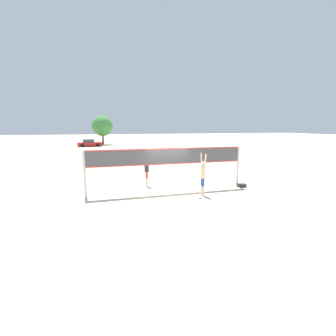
{
  "coord_description": "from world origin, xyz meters",
  "views": [
    {
      "loc": [
        -3.25,
        -12.12,
        3.7
      ],
      "look_at": [
        0.0,
        0.0,
        1.38
      ],
      "focal_mm": 24.0,
      "sensor_mm": 36.0,
      "label": 1
    }
  ],
  "objects_px": {
    "player_spiker": "(203,173)",
    "tree_left_cluster": "(102,126)",
    "volleyball_net": "(168,161)",
    "parked_car_near": "(90,143)",
    "volleyball": "(200,196)",
    "player_blocker": "(147,168)",
    "gear_bag": "(242,185)"
  },
  "relations": [
    {
      "from": "volleyball_net",
      "to": "tree_left_cluster",
      "type": "distance_m",
      "value": 37.07
    },
    {
      "from": "volleyball_net",
      "to": "player_spiker",
      "type": "bearing_deg",
      "value": -34.96
    },
    {
      "from": "player_blocker",
      "to": "gear_bag",
      "type": "bearing_deg",
      "value": 72.09
    },
    {
      "from": "volleyball_net",
      "to": "player_spiker",
      "type": "distance_m",
      "value": 2.09
    },
    {
      "from": "volleyball",
      "to": "tree_left_cluster",
      "type": "relative_size",
      "value": 0.04
    },
    {
      "from": "volleyball_net",
      "to": "parked_car_near",
      "type": "distance_m",
      "value": 33.03
    },
    {
      "from": "parked_car_near",
      "to": "tree_left_cluster",
      "type": "relative_size",
      "value": 0.76
    },
    {
      "from": "volleyball",
      "to": "gear_bag",
      "type": "bearing_deg",
      "value": 23.0
    },
    {
      "from": "volleyball_net",
      "to": "gear_bag",
      "type": "bearing_deg",
      "value": -3.21
    },
    {
      "from": "gear_bag",
      "to": "parked_car_near",
      "type": "relative_size",
      "value": 0.11
    },
    {
      "from": "gear_bag",
      "to": "tree_left_cluster",
      "type": "relative_size",
      "value": 0.08
    },
    {
      "from": "parked_car_near",
      "to": "tree_left_cluster",
      "type": "height_order",
      "value": "tree_left_cluster"
    },
    {
      "from": "parked_car_near",
      "to": "volleyball_net",
      "type": "bearing_deg",
      "value": -84.1
    },
    {
      "from": "parked_car_near",
      "to": "tree_left_cluster",
      "type": "distance_m",
      "value": 5.97
    },
    {
      "from": "player_blocker",
      "to": "volleyball",
      "type": "distance_m",
      "value": 4.11
    },
    {
      "from": "player_blocker",
      "to": "parked_car_near",
      "type": "distance_m",
      "value": 31.3
    },
    {
      "from": "player_blocker",
      "to": "player_spiker",
      "type": "bearing_deg",
      "value": 43.95
    },
    {
      "from": "volleyball",
      "to": "parked_car_near",
      "type": "relative_size",
      "value": 0.05
    },
    {
      "from": "volleyball_net",
      "to": "tree_left_cluster",
      "type": "relative_size",
      "value": 1.54
    },
    {
      "from": "volleyball_net",
      "to": "parked_car_near",
      "type": "bearing_deg",
      "value": 101.45
    },
    {
      "from": "gear_bag",
      "to": "parked_car_near",
      "type": "xyz_separation_m",
      "value": [
        -11.23,
        32.62,
        0.5
      ]
    },
    {
      "from": "player_spiker",
      "to": "tree_left_cluster",
      "type": "xyz_separation_m",
      "value": [
        -5.81,
        37.93,
        2.59
      ]
    },
    {
      "from": "player_blocker",
      "to": "tree_left_cluster",
      "type": "xyz_separation_m",
      "value": [
        -3.2,
        35.22,
        2.64
      ]
    },
    {
      "from": "volleyball_net",
      "to": "tree_left_cluster",
      "type": "bearing_deg",
      "value": 96.46
    },
    {
      "from": "gear_bag",
      "to": "tree_left_cluster",
      "type": "height_order",
      "value": "tree_left_cluster"
    },
    {
      "from": "player_spiker",
      "to": "volleyball",
      "type": "height_order",
      "value": "player_spiker"
    },
    {
      "from": "volleyball_net",
      "to": "player_spiker",
      "type": "xyz_separation_m",
      "value": [
        1.65,
        -1.15,
        -0.57
      ]
    },
    {
      "from": "player_spiker",
      "to": "gear_bag",
      "type": "distance_m",
      "value": 3.35
    },
    {
      "from": "player_spiker",
      "to": "volleyball",
      "type": "distance_m",
      "value": 1.29
    },
    {
      "from": "player_spiker",
      "to": "tree_left_cluster",
      "type": "relative_size",
      "value": 0.39
    },
    {
      "from": "volleyball_net",
      "to": "volleyball",
      "type": "xyz_separation_m",
      "value": [
        1.28,
        -1.7,
        -1.68
      ]
    },
    {
      "from": "player_spiker",
      "to": "parked_car_near",
      "type": "height_order",
      "value": "player_spiker"
    }
  ]
}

